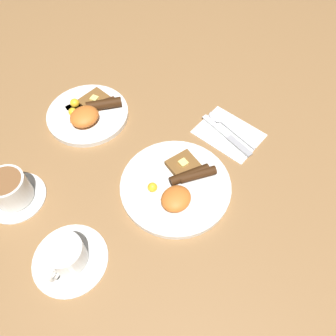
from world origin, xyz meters
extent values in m
plane|color=olive|center=(0.00, 0.00, 0.00)|extent=(3.00, 3.00, 0.00)
cylinder|color=white|center=(0.00, 0.00, 0.01)|extent=(0.27, 0.27, 0.01)
cylinder|color=white|center=(-0.05, 0.03, 0.02)|extent=(0.07, 0.07, 0.01)
sphere|color=yellow|center=(-0.05, 0.03, 0.03)|extent=(0.02, 0.02, 0.02)
ellipsoid|color=orange|center=(-0.03, -0.03, 0.03)|extent=(0.07, 0.07, 0.03)
cylinder|color=#391F0D|center=(0.05, -0.02, 0.03)|extent=(0.09, 0.06, 0.02)
cylinder|color=#371E0C|center=(0.04, -0.01, 0.03)|extent=(0.10, 0.06, 0.02)
cube|color=brown|center=(0.05, 0.02, 0.02)|extent=(0.08, 0.08, 0.01)
cube|color=#F4E072|center=(0.05, 0.02, 0.03)|extent=(0.02, 0.02, 0.01)
cylinder|color=white|center=(0.00, 0.35, 0.01)|extent=(0.23, 0.23, 0.01)
cylinder|color=white|center=(-0.03, 0.37, 0.02)|extent=(0.07, 0.07, 0.01)
sphere|color=yellow|center=(-0.03, 0.37, 0.03)|extent=(0.02, 0.02, 0.02)
cylinder|color=white|center=(-0.01, 0.39, 0.02)|extent=(0.06, 0.06, 0.01)
sphere|color=yellow|center=(-0.01, 0.39, 0.03)|extent=(0.03, 0.03, 0.03)
ellipsoid|color=orange|center=(-0.02, 0.32, 0.03)|extent=(0.08, 0.07, 0.04)
cylinder|color=#371E0C|center=(0.05, 0.32, 0.03)|extent=(0.10, 0.08, 0.03)
cylinder|color=#432412|center=(0.03, 0.34, 0.03)|extent=(0.11, 0.06, 0.02)
cube|color=brown|center=(0.04, 0.36, 0.02)|extent=(0.08, 0.07, 0.01)
cube|color=#F4E072|center=(0.04, 0.36, 0.03)|extent=(0.03, 0.03, 0.01)
cylinder|color=white|center=(-0.29, 0.04, 0.00)|extent=(0.16, 0.16, 0.01)
cylinder|color=white|center=(-0.29, 0.04, 0.04)|extent=(0.08, 0.08, 0.06)
cylinder|color=brown|center=(-0.29, 0.04, 0.07)|extent=(0.07, 0.07, 0.00)
torus|color=white|center=(-0.33, 0.02, 0.04)|extent=(0.04, 0.02, 0.04)
cylinder|color=white|center=(-0.29, 0.26, 0.00)|extent=(0.14, 0.14, 0.01)
cylinder|color=white|center=(-0.29, 0.26, 0.04)|extent=(0.09, 0.09, 0.07)
cylinder|color=brown|center=(-0.29, 0.26, 0.08)|extent=(0.08, 0.08, 0.00)
cube|color=white|center=(0.23, 0.01, 0.00)|extent=(0.14, 0.18, 0.01)
cube|color=silver|center=(0.22, 0.05, 0.01)|extent=(0.03, 0.10, 0.00)
cube|color=#9E9EA3|center=(0.21, -0.04, 0.01)|extent=(0.03, 0.08, 0.01)
ellipsoid|color=silver|center=(0.25, 0.07, 0.01)|extent=(0.04, 0.05, 0.01)
cube|color=silver|center=(0.24, -0.01, 0.01)|extent=(0.02, 0.12, 0.00)
camera|label=1|loc=(-0.31, -0.27, 0.70)|focal=35.00mm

